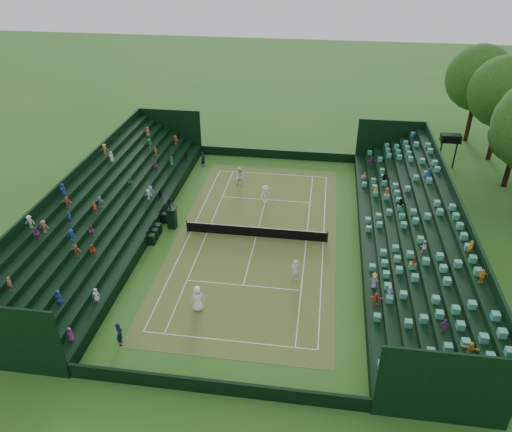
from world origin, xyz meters
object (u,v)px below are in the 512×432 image
at_px(tennis_net, 256,232).
at_px(player_far_west, 240,177).
at_px(umpire_chair, 171,215).
at_px(player_far_east, 265,194).
at_px(player_near_east, 295,270).
at_px(player_near_west, 198,298).

xyz_separation_m(tennis_net, player_far_west, (-2.83, 8.87, 0.43)).
bearing_deg(player_far_west, tennis_net, -57.38).
bearing_deg(umpire_chair, player_far_east, 36.25).
distance_m(player_far_west, player_far_east, 4.20).
bearing_deg(player_far_west, player_far_east, -32.07).
height_order(tennis_net, umpire_chair, umpire_chair).
xyz_separation_m(umpire_chair, player_far_east, (7.25, 5.31, -0.29)).
relative_size(tennis_net, player_far_east, 6.48).
height_order(player_near_east, player_far_east, player_near_east).
relative_size(umpire_chair, player_near_west, 1.47).
bearing_deg(tennis_net, player_far_west, 107.68).
height_order(player_near_west, player_far_west, player_far_west).
xyz_separation_m(player_near_west, player_far_west, (-0.28, 18.21, 0.01)).
bearing_deg(umpire_chair, player_far_west, 62.42).
bearing_deg(player_near_west, umpire_chair, -83.70).
bearing_deg(tennis_net, player_far_east, 89.65).
relative_size(player_near_west, player_far_west, 0.99).
height_order(umpire_chair, player_near_west, umpire_chair).
height_order(tennis_net, player_far_west, player_far_west).
bearing_deg(player_near_east, umpire_chair, -44.20).
distance_m(tennis_net, player_far_east, 5.81).
bearing_deg(player_near_east, tennis_net, -72.06).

